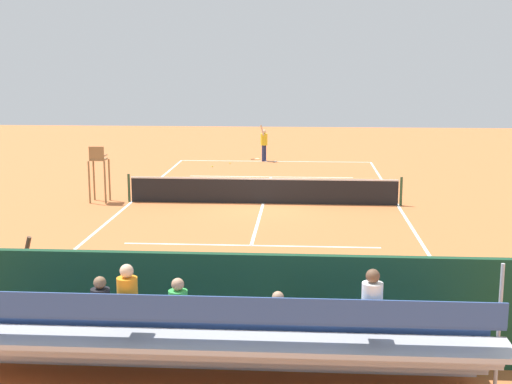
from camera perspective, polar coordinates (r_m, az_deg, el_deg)
ground_plane at (r=26.52m, az=0.59°, el=-0.93°), size 60.00×60.00×0.00m
court_line_markings at (r=26.56m, az=0.59°, el=-0.91°), size 10.10×22.20×0.01m
tennis_net at (r=26.42m, az=0.59°, el=0.13°), size 10.30×0.10×1.07m
backdrop_wall at (r=12.79m, az=-3.09°, el=-9.27°), size 18.00×0.16×2.00m
bleacher_stand at (r=11.56m, az=-4.20°, el=-11.87°), size 9.06×2.40×2.48m
umpire_chair at (r=27.20m, az=-12.58°, el=1.91°), size 0.67×0.67×2.14m
courtside_bench at (r=13.56m, az=6.82°, el=-10.14°), size 1.80×0.40×0.93m
equipment_bag at (r=13.64m, az=-2.44°, el=-11.66°), size 0.90×0.36×0.36m
tennis_player at (r=37.31m, az=0.65°, el=4.05°), size 0.47×0.55×1.93m
tennis_racket at (r=38.21m, az=0.06°, el=2.70°), size 0.53×0.50×0.03m
tennis_ball_near at (r=36.50m, az=-2.12°, el=2.34°), size 0.07×0.07×0.07m
tennis_ball_far at (r=35.45m, az=-3.55°, el=2.08°), size 0.07×0.07×0.07m
line_judge at (r=14.75m, az=-18.37°, el=-7.01°), size 0.44×0.56×1.93m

